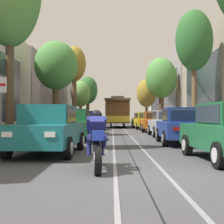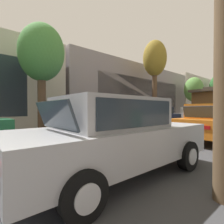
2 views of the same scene
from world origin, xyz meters
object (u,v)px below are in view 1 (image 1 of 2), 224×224
(parked_car_silver_fifth_left, at_px, (94,120))
(pedestrian_on_left_pavement, at_px, (177,119))
(street_tree_kerb_left_mid, at_px, (74,66))
(street_tree_kerb_right_fourth, at_px, (146,93))
(motorcycle_with_rider, at_px, (96,141))
(pedestrian_on_right_pavement, at_px, (202,121))
(parked_car_navy_fourth_left, at_px, (90,121))
(cable_car_trolley, at_px, (117,112))
(parked_car_orange_fourth_right, at_px, (153,122))
(street_tree_kerb_left_second, at_px, (56,67))
(parked_car_blue_second_right, at_px, (181,126))
(parked_car_orange_sixth_right, at_px, (141,120))
(parked_car_blue_mid_left, at_px, (83,122))
(street_tree_kerb_left_fourth, at_px, (80,94))
(street_sign_post, at_px, (0,105))
(parked_car_silver_mid_right, at_px, (166,123))
(street_tree_kerb_right_second, at_px, (194,42))
(parked_car_yellow_fifth_right, at_px, (144,121))
(parked_car_green_second_left, at_px, (73,124))
(street_tree_kerb_left_far, at_px, (87,91))
(parked_car_teal_near_left, at_px, (48,129))
(pedestrian_crossing_far, at_px, (56,120))
(street_tree_kerb_right_mid, at_px, (161,79))

(parked_car_silver_fifth_left, relative_size, pedestrian_on_left_pavement, 2.72)
(street_tree_kerb_left_mid, bearing_deg, street_tree_kerb_right_fourth, 59.70)
(motorcycle_with_rider, height_order, pedestrian_on_right_pavement, pedestrian_on_right_pavement)
(street_tree_kerb_right_fourth, bearing_deg, parked_car_navy_fourth_left, -112.31)
(cable_car_trolley, height_order, motorcycle_with_rider, cable_car_trolley)
(parked_car_orange_fourth_right, distance_m, street_tree_kerb_left_second, 9.17)
(parked_car_navy_fourth_left, distance_m, parked_car_orange_fourth_right, 6.18)
(parked_car_blue_second_right, relative_size, parked_car_orange_sixth_right, 1.01)
(pedestrian_on_right_pavement, bearing_deg, parked_car_blue_mid_left, 171.15)
(parked_car_orange_sixth_right, xyz_separation_m, street_tree_kerb_left_fourth, (-7.11, 3.60, 3.14))
(parked_car_orange_fourth_right, xyz_separation_m, street_sign_post, (-6.64, -15.61, 0.75))
(street_tree_kerb_left_fourth, bearing_deg, street_tree_kerb_right_fourth, 31.98)
(parked_car_blue_second_right, height_order, street_tree_kerb_left_mid, street_tree_kerb_left_mid)
(parked_car_orange_sixth_right, bearing_deg, parked_car_blue_mid_left, -111.58)
(parked_car_blue_second_right, height_order, parked_car_silver_mid_right, same)
(street_tree_kerb_right_fourth, bearing_deg, street_tree_kerb_left_fourth, -148.02)
(parked_car_blue_second_right, xyz_separation_m, street_tree_kerb_right_second, (2.08, 6.00, 5.09))
(street_tree_kerb_left_second, distance_m, pedestrian_on_left_pavement, 15.45)
(parked_car_yellow_fifth_right, xyz_separation_m, street_tree_kerb_left_mid, (-6.68, -0.01, 5.20))
(street_tree_kerb_left_mid, bearing_deg, parked_car_orange_fourth_right, -38.22)
(street_tree_kerb_left_fourth, relative_size, street_tree_kerb_right_fourth, 0.87)
(parked_car_green_second_left, distance_m, parked_car_navy_fourth_left, 12.32)
(street_tree_kerb_left_far, bearing_deg, street_tree_kerb_right_fourth, -23.45)
(cable_car_trolley, bearing_deg, parked_car_orange_sixth_right, 8.37)
(parked_car_teal_near_left, distance_m, cable_car_trolley, 25.47)
(street_sign_post, bearing_deg, parked_car_green_second_left, 78.16)
(parked_car_navy_fourth_left, xyz_separation_m, motorcycle_with_rider, (1.56, -21.51, -0.15))
(parked_car_navy_fourth_left, relative_size, motorcycle_with_rider, 2.20)
(parked_car_orange_sixth_right, height_order, pedestrian_on_left_pavement, pedestrian_on_left_pavement)
(parked_car_silver_mid_right, bearing_deg, street_tree_kerb_left_mid, 121.72)
(pedestrian_crossing_far, bearing_deg, pedestrian_on_left_pavement, 25.31)
(motorcycle_with_rider, bearing_deg, street_tree_kerb_left_far, 94.53)
(parked_car_teal_near_left, relative_size, cable_car_trolley, 0.48)
(pedestrian_on_right_pavement, bearing_deg, parked_car_blue_second_right, -111.69)
(street_tree_kerb_right_mid, height_order, pedestrian_crossing_far, street_tree_kerb_right_mid)
(street_tree_kerb_right_fourth, relative_size, pedestrian_crossing_far, 4.12)
(parked_car_teal_near_left, bearing_deg, parked_car_blue_second_right, 35.75)
(parked_car_green_second_left, relative_size, parked_car_navy_fourth_left, 1.00)
(street_tree_kerb_right_second, distance_m, pedestrian_on_right_pavement, 5.26)
(parked_car_orange_fourth_right, distance_m, parked_car_orange_sixth_right, 10.77)
(parked_car_blue_second_right, distance_m, street_tree_kerb_left_fourth, 26.72)
(parked_car_silver_mid_right, height_order, parked_car_orange_fourth_right, same)
(parked_car_silver_fifth_left, bearing_deg, street_tree_kerb_right_fourth, 57.17)
(parked_car_silver_mid_right, xyz_separation_m, street_tree_kerb_left_second, (-6.84, 0.73, 3.55))
(pedestrian_on_left_pavement, distance_m, street_sign_post, 24.00)
(street_tree_kerb_left_mid, height_order, pedestrian_on_right_pavement, street_tree_kerb_left_mid)
(parked_car_silver_mid_right, bearing_deg, parked_car_navy_fourth_left, 119.55)
(parked_car_orange_fourth_right, bearing_deg, street_sign_post, -113.05)
(parked_car_silver_mid_right, height_order, pedestrian_crossing_far, parked_car_silver_mid_right)
(cable_car_trolley, relative_size, pedestrian_crossing_far, 5.88)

